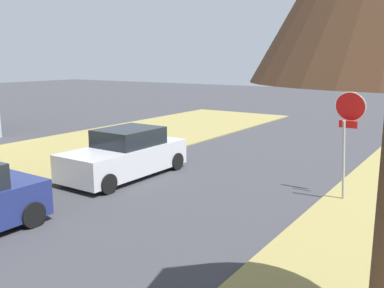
% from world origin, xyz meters
% --- Properties ---
extents(stop_sign_far, '(0.81, 0.69, 2.92)m').
position_xyz_m(stop_sign_far, '(4.10, 14.21, 2.15)').
color(stop_sign_far, '#9EA0A5').
rests_on(stop_sign_far, grass_verge_right).
extents(parked_sedan_silver, '(1.97, 4.41, 1.57)m').
position_xyz_m(parked_sedan_silver, '(-2.50, 12.73, 0.72)').
color(parked_sedan_silver, '#BCBCC1').
rests_on(parked_sedan_silver, ground).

